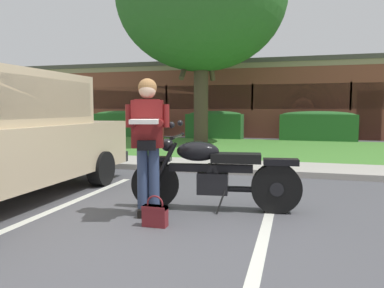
% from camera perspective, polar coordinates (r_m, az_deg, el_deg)
% --- Properties ---
extents(ground_plane, '(140.00, 140.00, 0.00)m').
position_cam_1_polar(ground_plane, '(4.54, -6.39, -11.76)').
color(ground_plane, '#4C4C51').
extents(curb_strip, '(60.00, 0.20, 0.12)m').
position_cam_1_polar(curb_strip, '(7.86, 3.73, -3.98)').
color(curb_strip, '#ADA89E').
rests_on(curb_strip, ground).
extents(concrete_walk, '(60.00, 1.50, 0.08)m').
position_cam_1_polar(concrete_walk, '(8.68, 4.96, -3.23)').
color(concrete_walk, '#ADA89E').
rests_on(concrete_walk, ground).
extents(grass_lawn, '(60.00, 6.60, 0.06)m').
position_cam_1_polar(grass_lawn, '(12.65, 8.60, -0.61)').
color(grass_lawn, '#478433').
rests_on(grass_lawn, ground).
extents(stall_stripe_0, '(0.20, 4.40, 0.01)m').
position_cam_1_polar(stall_stripe_0, '(5.41, -19.93, -9.23)').
color(stall_stripe_0, silver).
rests_on(stall_stripe_0, ground).
extents(stall_stripe_1, '(0.20, 4.40, 0.01)m').
position_cam_1_polar(stall_stripe_1, '(4.42, 11.15, -12.27)').
color(stall_stripe_1, silver).
rests_on(stall_stripe_1, ground).
extents(motorcycle, '(2.24, 0.82, 1.18)m').
position_cam_1_polar(motorcycle, '(4.96, 4.44, -4.58)').
color(motorcycle, black).
rests_on(motorcycle, ground).
extents(rider_person, '(0.54, 0.65, 1.70)m').
position_cam_1_polar(rider_person, '(4.64, -6.74, 1.26)').
color(rider_person, black).
rests_on(rider_person, ground).
extents(handbag, '(0.28, 0.13, 0.36)m').
position_cam_1_polar(handbag, '(4.37, -5.62, -10.49)').
color(handbag, maroon).
rests_on(handbag, ground).
extents(hedge_left, '(3.20, 0.90, 1.24)m').
position_cam_1_polar(hedge_left, '(17.91, -10.01, 3.11)').
color(hedge_left, '#286028').
rests_on(hedge_left, ground).
extents(hedge_center_left, '(2.42, 0.90, 1.24)m').
position_cam_1_polar(hedge_center_left, '(16.47, 3.45, 2.99)').
color(hedge_center_left, '#286028').
rests_on(hedge_center_left, ground).
extents(hedge_center_right, '(2.97, 0.90, 1.24)m').
position_cam_1_polar(hedge_center_right, '(16.06, 18.49, 2.66)').
color(hedge_center_right, '#286028').
rests_on(hedge_center_right, ground).
extents(brick_building, '(24.61, 8.19, 3.60)m').
position_cam_1_polar(brick_building, '(21.38, 10.50, 6.55)').
color(brick_building, brown).
rests_on(brick_building, ground).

